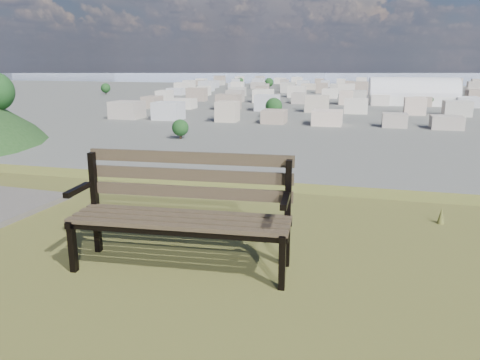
# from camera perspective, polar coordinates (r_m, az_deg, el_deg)

# --- Properties ---
(park_bench) EXTENTS (1.90, 0.73, 0.97)m
(park_bench) POSITION_cam_1_polar(r_m,az_deg,el_deg) (4.05, -6.93, -3.03)
(park_bench) COLOR #443827
(park_bench) RESTS_ON hilltop_mesa
(arena) EXTENTS (53.21, 25.14, 21.93)m
(arena) POSITION_cam_1_polar(r_m,az_deg,el_deg) (311.80, 20.26, 9.55)
(arena) COLOR silver
(arena) RESTS_ON ground
(city_blocks) EXTENTS (395.00, 361.00, 7.00)m
(city_blocks) POSITION_cam_1_polar(r_m,az_deg,el_deg) (397.23, 14.71, 10.58)
(city_blocks) COLOR beige
(city_blocks) RESTS_ON ground
(city_trees) EXTENTS (406.52, 387.20, 9.98)m
(city_trees) POSITION_cam_1_polar(r_m,az_deg,el_deg) (323.05, 9.87, 10.29)
(city_trees) COLOR #2E2117
(city_trees) RESTS_ON ground
(bay_water) EXTENTS (2400.00, 700.00, 0.12)m
(bay_water) POSITION_cam_1_polar(r_m,az_deg,el_deg) (902.49, 14.94, 12.22)
(bay_water) COLOR #8596A9
(bay_water) RESTS_ON ground
(far_hills) EXTENTS (2050.00, 340.00, 60.00)m
(far_hills) POSITION_cam_1_polar(r_m,az_deg,el_deg) (1406.41, 12.53, 14.01)
(far_hills) COLOR #8E95B0
(far_hills) RESTS_ON ground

